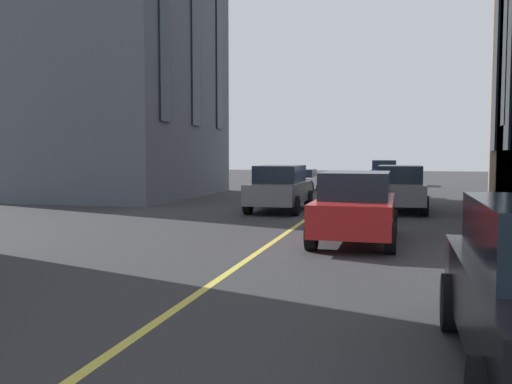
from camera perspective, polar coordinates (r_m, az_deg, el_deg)
The scene contains 7 objects.
lane_centre_line at distance 18.22m, azimuth 4.48°, elevation -3.41°, with size 80.00×0.16×0.01m.
car_grey_parked_a at distance 23.12m, azimuth 14.85°, elevation 0.44°, with size 4.70×2.14×1.88m.
car_grey_oncoming at distance 30.33m, azimuth 13.49°, elevation 0.78°, with size 4.40×1.95×1.37m.
car_grey_parked_b at distance 22.45m, azimuth 2.53°, elevation 0.47°, with size 4.70×2.14×1.88m.
car_white_mid at distance 34.96m, azimuth 4.81°, elevation 1.29°, with size 4.40×1.95×1.37m.
car_red_far at distance 14.72m, azimuth 10.42°, elevation -1.46°, with size 4.70×2.14×1.88m.
car_blue_near at distance 42.37m, azimuth 13.31°, elevation 2.03°, with size 4.70×2.14×1.88m.
Camera 1 is at (2.23, -3.28, 2.36)m, focal length 38.17 mm.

